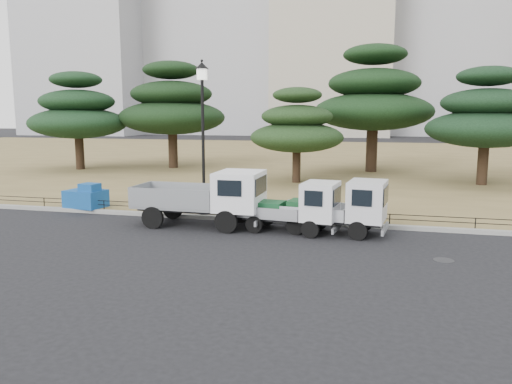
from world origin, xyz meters
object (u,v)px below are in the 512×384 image
(tarp_pile, at_px, (86,197))
(truck_kei_rear, at_px, (341,207))
(truck_large, at_px, (207,195))
(truck_kei_front, at_px, (297,207))
(street_lamp, at_px, (203,113))

(tarp_pile, bearing_deg, truck_kei_rear, -8.16)
(truck_large, height_order, truck_kei_front, truck_large)
(truck_kei_rear, xyz_separation_m, street_lamp, (-5.71, 1.49, 3.32))
(truck_kei_front, distance_m, truck_kei_rear, 1.57)
(truck_kei_rear, height_order, tarp_pile, truck_kei_rear)
(truck_large, bearing_deg, truck_kei_front, -1.68)
(truck_kei_front, height_order, street_lamp, street_lamp)
(tarp_pile, bearing_deg, truck_large, -14.69)
(truck_large, bearing_deg, street_lamp, 114.05)
(truck_large, distance_m, truck_kei_front, 3.51)
(street_lamp, bearing_deg, truck_large, -66.44)
(truck_kei_rear, bearing_deg, truck_large, -173.22)
(street_lamp, bearing_deg, truck_kei_front, -21.52)
(truck_large, relative_size, tarp_pile, 2.72)
(street_lamp, relative_size, tarp_pile, 3.38)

